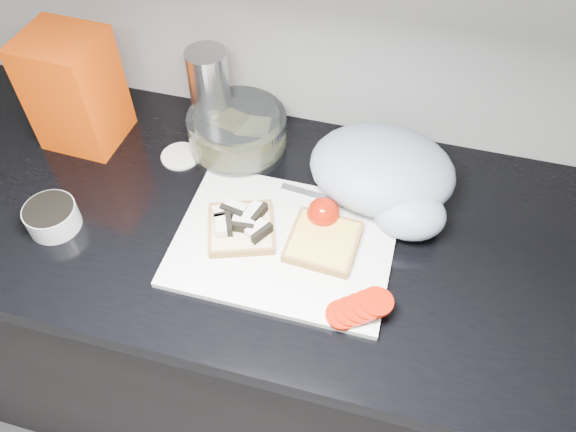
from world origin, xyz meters
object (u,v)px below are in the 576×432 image
object	(u,v)px
cutting_board	(284,243)
steel_canister	(211,94)
glass_bowl	(238,133)
bread_bag	(75,90)

from	to	relation	value
cutting_board	steel_canister	size ratio (longest dim) A/B	1.98
cutting_board	steel_canister	xyz separation A→B (m)	(-0.23, 0.27, 0.10)
cutting_board	glass_bowl	distance (m)	0.28
bread_bag	glass_bowl	bearing A→B (deg)	10.59
cutting_board	steel_canister	distance (m)	0.37
glass_bowl	bread_bag	size ratio (longest dim) A/B	0.85
cutting_board	bread_bag	bearing A→B (deg)	159.78
steel_canister	cutting_board	bearing A→B (deg)	-49.01
bread_bag	steel_canister	size ratio (longest dim) A/B	1.20
bread_bag	steel_canister	distance (m)	0.28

